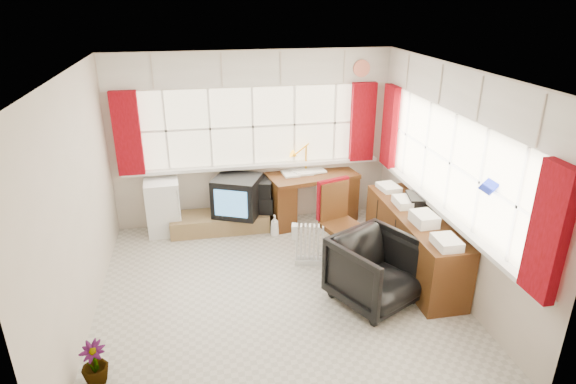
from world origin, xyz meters
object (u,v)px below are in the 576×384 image
task_chair (337,219)px  crt_tv (237,196)px  desk (312,195)px  tv_bench (220,222)px  desk_lamp (306,152)px  credenza (413,241)px  mini_fridge (163,207)px  office_chair (376,271)px  radiator (310,248)px

task_chair → crt_tv: (-1.15, 1.08, -0.04)m
task_chair → desk: bearing=91.6°
tv_bench → crt_tv: crt_tv is taller
tv_bench → desk_lamp: bearing=10.2°
credenza → tv_bench: (-2.28, 1.52, -0.27)m
desk_lamp → crt_tv: (-1.06, -0.28, -0.51)m
task_chair → mini_fridge: bearing=151.4°
office_chair → tv_bench: size_ratio=0.61×
office_chair → crt_tv: bearing=95.7°
desk → mini_fridge: mini_fridge is taller
credenza → tv_bench: credenza is taller
task_chair → radiator: size_ratio=1.98×
desk → task_chair: size_ratio=1.29×
office_chair → tv_bench: 2.63m
desk_lamp → task_chair: bearing=-86.0°
task_chair → office_chair: bearing=-79.7°
desk → credenza: (0.90, -1.60, -0.02)m
task_chair → office_chair: (0.17, -0.96, -0.18)m
office_chair → crt_tv: 2.44m
desk → radiator: bearing=-104.4°
task_chair → credenza: bearing=-25.1°
credenza → crt_tv: size_ratio=2.53×
task_chair → crt_tv: bearing=136.8°
radiator → crt_tv: size_ratio=0.69×
radiator → desk_lamp: bearing=79.5°
mini_fridge → crt_tv: bearing=-6.4°
credenza → desk_lamp: bearing=118.5°
tv_bench → office_chair: bearing=-52.6°
office_chair → credenza: bearing=11.8°
desk_lamp → mini_fridge: 2.20m
office_chair → tv_bench: (-1.59, 2.08, -0.26)m
credenza → tv_bench: 2.75m
office_chair → credenza: (0.69, 0.56, 0.00)m
crt_tv → desk_lamp: bearing=14.7°
tv_bench → credenza: bearing=-33.7°
credenza → mini_fridge: 3.45m
desk_lamp → tv_bench: bearing=-169.8°
office_chair → mini_fridge: size_ratio=1.08×
radiator → crt_tv: crt_tv is taller
credenza → desk: bearing=119.2°
tv_bench → mini_fridge: bearing=174.1°
tv_bench → crt_tv: size_ratio=1.77×
task_chair → radiator: (-0.35, -0.05, -0.35)m
desk_lamp → radiator: size_ratio=0.78×
task_chair → tv_bench: 1.86m
credenza → tv_bench: bearing=146.3°
office_chair → crt_tv: (-1.32, 2.04, 0.14)m
desk_lamp → radiator: (-0.26, -1.40, -0.82)m
credenza → office_chair: bearing=-140.9°
desk_lamp → mini_fridge: (-2.10, -0.16, -0.65)m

